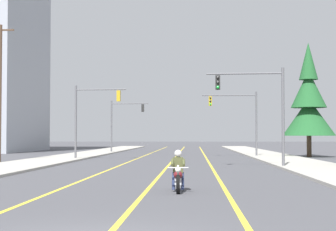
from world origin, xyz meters
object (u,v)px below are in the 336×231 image
object	(u,v)px
traffic_signal_mid_right	(240,113)
utility_pole_left_near	(0,91)
motorcycle_with_rider	(178,175)
traffic_signal_near_right	(261,102)
traffic_signal_mid_left	(122,118)
conifer_tree_right_verge_far	(309,104)
traffic_signal_near_left	(90,111)

from	to	relation	value
traffic_signal_mid_right	utility_pole_left_near	xyz separation A→B (m)	(-18.98, -12.28, 1.26)
motorcycle_with_rider	utility_pole_left_near	distance (m)	26.20
traffic_signal_near_right	traffic_signal_mid_left	distance (m)	34.12
utility_pole_left_near	conifer_tree_right_verge_far	world-z (taller)	conifer_tree_right_verge_far
motorcycle_with_rider	traffic_signal_near_left	bearing A→B (deg)	106.77
traffic_signal_near_right	traffic_signal_mid_right	distance (m)	18.76
utility_pole_left_near	conifer_tree_right_verge_far	bearing A→B (deg)	24.99
traffic_signal_mid_right	traffic_signal_mid_left	xyz separation A→B (m)	(-12.96, 12.93, -0.04)
traffic_signal_mid_left	utility_pole_left_near	distance (m)	25.95
motorcycle_with_rider	traffic_signal_near_right	size ratio (longest dim) A/B	0.35
motorcycle_with_rider	traffic_signal_mid_right	xyz separation A→B (m)	(5.02, 33.94, 3.53)
motorcycle_with_rider	conifer_tree_right_verge_far	distance (m)	35.60
traffic_signal_mid_right	conifer_tree_right_verge_far	world-z (taller)	conifer_tree_right_verge_far
conifer_tree_right_verge_far	motorcycle_with_rider	bearing A→B (deg)	-108.77
motorcycle_with_rider	utility_pole_left_near	bearing A→B (deg)	122.80
utility_pole_left_near	traffic_signal_near_left	bearing A→B (deg)	40.94
traffic_signal_mid_right	traffic_signal_mid_left	bearing A→B (deg)	135.08
traffic_signal_near_right	conifer_tree_right_verge_far	distance (m)	19.47
traffic_signal_mid_left	utility_pole_left_near	bearing A→B (deg)	-103.41
motorcycle_with_rider	traffic_signal_mid_right	distance (m)	34.49
motorcycle_with_rider	conifer_tree_right_verge_far	xyz separation A→B (m)	(11.37, 33.46, 4.36)
utility_pole_left_near	traffic_signal_near_right	bearing A→B (deg)	-19.13
traffic_signal_mid_right	conifer_tree_right_verge_far	xyz separation A→B (m)	(6.35, -0.48, 0.82)
motorcycle_with_rider	traffic_signal_near_left	xyz separation A→B (m)	(-8.07, 26.76, 3.48)
traffic_signal_near_right	utility_pole_left_near	distance (m)	19.80
traffic_signal_near_left	traffic_signal_mid_right	distance (m)	14.93
traffic_signal_near_left	traffic_signal_mid_right	world-z (taller)	same
traffic_signal_near_right	traffic_signal_mid_left	xyz separation A→B (m)	(-12.65, 31.68, -0.02)
motorcycle_with_rider	utility_pole_left_near	size ratio (longest dim) A/B	0.21
traffic_signal_mid_left	traffic_signal_mid_right	bearing A→B (deg)	-44.92
utility_pole_left_near	traffic_signal_mid_right	bearing A→B (deg)	32.92
traffic_signal_near_right	traffic_signal_near_left	bearing A→B (deg)	137.81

